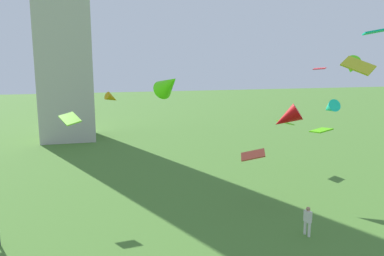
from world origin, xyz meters
TOP-DOWN VIEW (x-y plane):
  - person_1 at (6.62, 17.25)m, footprint 0.31×0.54m
  - kite_flying_0 at (12.53, 31.26)m, footprint 1.59×1.20m
  - kite_flying_1 at (-6.67, 26.39)m, footprint 1.62×1.75m
  - kite_flying_2 at (9.58, 20.90)m, footprint 1.07×1.47m
  - kite_flying_3 at (12.39, 21.94)m, footprint 1.73×2.00m
  - kite_flying_4 at (9.14, 24.81)m, footprint 2.80×2.40m
  - kite_flying_5 at (11.96, 19.30)m, footprint 1.80×1.59m
  - kite_flying_6 at (14.35, 26.97)m, footprint 1.20×1.88m
  - kite_flying_7 at (5.34, 22.29)m, footprint 1.85×1.68m
  - kite_flying_8 at (8.20, 15.94)m, footprint 1.72×1.59m
  - kite_flying_9 at (0.11, 25.19)m, footprint 2.22×2.76m
  - kite_flying_10 at (-3.54, 31.01)m, footprint 1.41×1.17m
  - kite_flying_11 at (11.58, 24.57)m, footprint 1.45×1.51m

SIDE VIEW (x-z plane):
  - person_1 at x=6.62m, z-range 0.12..1.86m
  - kite_flying_7 at x=5.34m, z-range 3.28..4.04m
  - kite_flying_0 at x=12.53m, z-range 3.88..4.44m
  - kite_flying_2 at x=9.58m, z-range 5.19..5.65m
  - kite_flying_4 at x=9.14m, z-range 4.54..6.80m
  - kite_flying_1 at x=-6.67m, z-range 5.62..6.40m
  - kite_flying_6 at x=14.35m, z-range 5.24..6.82m
  - kite_flying_10 at x=-3.54m, z-range 6.38..7.48m
  - kite_flying_9 at x=0.11m, z-range 7.27..9.43m
  - kite_flying_11 at x=11.58m, z-range 9.31..9.48m
  - kite_flying_3 at x=12.39m, z-range 8.74..10.36m
  - kite_flying_8 at x=8.20m, z-range 9.24..10.27m
  - kite_flying_5 at x=11.96m, z-range 11.56..11.98m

